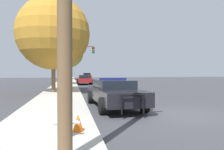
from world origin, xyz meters
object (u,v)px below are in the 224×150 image
Objects in this scene: traffic_light at (78,56)px; tree_sidewalk_near at (53,33)px; tree_sidewalk_mid at (59,42)px; traffic_cone at (78,123)px; car_background_midblock at (84,79)px; car_background_distant at (87,76)px; police_car at (114,92)px; tree_sidewalk_far at (69,53)px; fire_hydrant at (66,121)px.

tree_sidewalk_near reaches higher than traffic_light.
tree_sidewalk_near is at bearing -100.96° from traffic_light.
tree_sidewalk_mid reaches higher than traffic_cone.
traffic_light is 10.99× the size of traffic_cone.
tree_sidewalk_near is at bearing -105.31° from car_background_midblock.
traffic_light is at bearing 172.22° from car_background_midblock.
car_background_distant is at bearing 84.92° from car_background_midblock.
tree_sidewalk_mid is (-3.54, 17.28, 4.63)m from police_car.
car_background_distant is (1.65, 19.49, 0.05)m from car_background_midblock.
police_car is 18.23m from tree_sidewalk_mid.
police_car is 18.81m from car_background_midblock.
tree_sidewalk_mid is 22.40m from traffic_cone.
police_car is at bearing -85.87° from tree_sidewalk_far.
tree_sidewalk_mid is at bearing 90.59° from tree_sidewalk_near.
traffic_light is 0.60× the size of tree_sidewalk_far.
police_car is 4.88m from traffic_cone.
tree_sidewalk_mid is 15.61× the size of traffic_cone.
tree_sidewalk_near is 1.03× the size of tree_sidewalk_mid.
traffic_light reaches higher than car_background_distant.
police_car is 7.05× the size of fire_hydrant.
car_background_midblock is at bearing 74.95° from tree_sidewalk_near.
tree_sidewalk_near is 0.88× the size of tree_sidewalk_far.
car_background_midblock is 0.92× the size of car_background_distant.
car_background_midblock is (0.85, -0.11, -3.06)m from traffic_light.
traffic_light is 23.66m from traffic_cone.
tree_sidewalk_far is (-0.40, 40.73, 5.07)m from fire_hydrant.
tree_sidewalk_far reaches higher than fire_hydrant.
police_car is 0.63× the size of tree_sidewalk_far.
fire_hydrant is at bearing -94.71° from car_background_midblock.
traffic_light is 0.68× the size of tree_sidewalk_near.
car_background_distant is at bearing -95.45° from police_car.
tree_sidewalk_far is 18.34× the size of traffic_cone.
police_car is 1.21× the size of car_background_distant.
traffic_cone is (0.30, 0.48, -0.17)m from fire_hydrant.
traffic_cone is at bearing -82.47° from tree_sidewalk_near.
traffic_cone is (0.70, -40.24, -5.25)m from tree_sidewalk_far.
tree_sidewalk_mid reaches higher than police_car.
police_car is at bearing 66.26° from fire_hydrant.
tree_sidewalk_near is 12.64m from traffic_cone.
traffic_light is 3.18m from car_background_midblock.
fire_hydrant is 24.13m from traffic_light.
fire_hydrant is 22.81m from tree_sidewalk_mid.
tree_sidewalk_mid reaches higher than fire_hydrant.
traffic_light reaches higher than police_car.
tree_sidewalk_near reaches higher than police_car.
traffic_cone is at bearing 63.75° from police_car.
car_background_midblock is 0.48× the size of tree_sidewalk_far.
tree_sidewalk_mid is at bearing 93.48° from fire_hydrant.
police_car is at bearing 67.24° from traffic_cone.
fire_hydrant is at bearing -86.52° from tree_sidewalk_mid.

